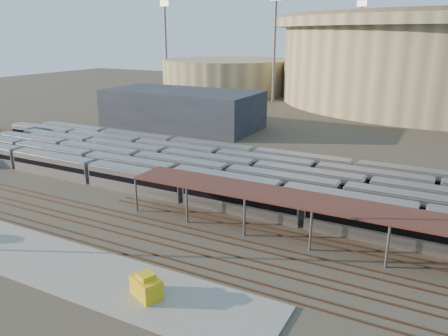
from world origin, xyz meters
TOP-DOWN VIEW (x-y plane):
  - ground at (0.00, 0.00)m, footprint 420.00×420.00m
  - apron at (-5.00, -15.00)m, footprint 50.00×9.00m
  - subway_trains at (-3.53, 18.50)m, footprint 122.66×23.90m
  - inspection_shed at (22.00, 4.00)m, footprint 60.30×6.00m
  - empty_tracks at (0.00, -5.00)m, footprint 170.00×9.62m
  - stadium at (25.00, 140.00)m, footprint 124.00×124.00m
  - secondary_arena at (-60.00, 130.00)m, footprint 56.00×56.00m
  - service_building at (-35.00, 55.00)m, footprint 42.00×20.00m
  - floodlight_0 at (-30.00, 110.00)m, footprint 4.00×1.00m
  - floodlight_1 at (-85.00, 120.00)m, footprint 4.00×1.00m
  - floodlight_3 at (-10.00, 160.00)m, footprint 4.00×1.00m
  - yellow_equipment at (6.62, -15.59)m, footprint 3.69×3.07m

SIDE VIEW (x-z plane):
  - ground at x=0.00m, z-range 0.00..0.00m
  - empty_tracks at x=0.00m, z-range 0.00..0.18m
  - apron at x=-5.00m, z-range 0.00..0.20m
  - yellow_equipment at x=6.62m, z-range 0.20..2.18m
  - subway_trains at x=-3.53m, z-range 0.00..3.60m
  - inspection_shed at x=22.00m, z-range 2.33..7.63m
  - service_building at x=-35.00m, z-range 0.00..10.00m
  - secondary_arena at x=-60.00m, z-range 0.00..14.00m
  - stadium at x=25.00m, z-range 0.22..32.72m
  - floodlight_0 at x=-30.00m, z-range 1.45..39.85m
  - floodlight_1 at x=-85.00m, z-range 1.45..39.85m
  - floodlight_3 at x=-10.00m, z-range 1.45..39.85m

